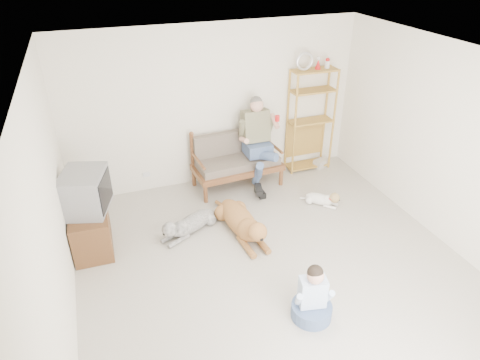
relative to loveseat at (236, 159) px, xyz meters
name	(u,v)px	position (x,y,z in m)	size (l,w,h in m)	color
floor	(280,275)	(-0.26, -2.43, -0.49)	(5.50, 5.50, 0.00)	beige
ceiling	(292,67)	(-0.26, -2.43, 2.21)	(5.50, 5.50, 0.00)	white
wall_back	(215,107)	(-0.26, 0.32, 0.86)	(5.00, 5.00, 0.00)	white
wall_left	(50,230)	(-2.76, -2.43, 0.86)	(5.50, 5.50, 0.00)	white
wall_right	(458,153)	(2.24, -2.43, 0.86)	(5.50, 5.50, 0.00)	white
loveseat	(236,159)	(0.00, 0.00, 0.00)	(1.54, 0.80, 0.95)	brown
man	(259,149)	(0.32, -0.24, 0.23)	(0.59, 0.85, 1.37)	#55729C
etagere	(310,120)	(1.46, 0.12, 0.47)	(0.83, 0.36, 2.17)	gold
book_stack	(320,163)	(1.70, 0.03, -0.41)	(0.23, 0.17, 0.15)	silver
tv_stand	(91,229)	(-2.49, -1.00, -0.19)	(0.52, 0.91, 0.60)	brown
crt_tv	(85,192)	(-2.45, -0.95, 0.39)	(0.71, 0.80, 0.56)	gray
wall_outlet	(146,174)	(-1.51, 0.30, -0.19)	(0.12, 0.02, 0.08)	silver
golden_retriever	(243,223)	(-0.40, -1.42, -0.29)	(0.48, 1.55, 0.47)	#A37138
shaggy_dog	(188,224)	(-1.15, -1.13, -0.34)	(1.06, 0.66, 0.35)	silver
terrier	(324,199)	(1.10, -1.15, -0.38)	(0.54, 0.53, 0.26)	white
child	(312,299)	(-0.21, -3.17, -0.22)	(0.47, 0.47, 0.74)	#55729C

